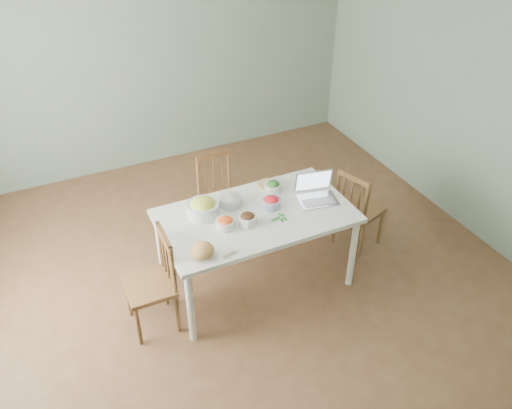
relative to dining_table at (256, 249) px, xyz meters
name	(u,v)px	position (x,y,z in m)	size (l,w,h in m)	color
floor	(240,281)	(-0.14, 0.05, -0.38)	(5.00, 5.00, 0.00)	#4E301C
wall_back	(149,56)	(-0.14, 2.55, 0.97)	(5.00, 0.00, 2.70)	slate
wall_right	(478,99)	(2.36, 0.05, 0.97)	(0.00, 5.00, 2.70)	slate
dining_table	(256,249)	(0.00, 0.00, 0.00)	(1.64, 0.92, 0.77)	white
chair_far	(221,198)	(-0.01, 0.81, 0.05)	(0.39, 0.37, 0.87)	brown
chair_left	(149,284)	(-1.00, -0.10, 0.07)	(0.40, 0.38, 0.90)	brown
chair_right	(360,207)	(1.16, 0.08, 0.05)	(0.39, 0.37, 0.87)	brown
bread_boule	(202,250)	(-0.60, -0.32, 0.44)	(0.18, 0.18, 0.12)	#A3773B
butter_stick	(229,253)	(-0.41, -0.39, 0.40)	(0.11, 0.03, 0.03)	beige
bowl_squash	(203,207)	(-0.41, 0.18, 0.46)	(0.27, 0.27, 0.16)	gold
bowl_carrot	(225,223)	(-0.30, -0.05, 0.43)	(0.16, 0.16, 0.09)	#E53700
bowl_onion	(230,200)	(-0.14, 0.22, 0.44)	(0.19, 0.19, 0.11)	silver
bowl_mushroom	(248,219)	(-0.12, -0.09, 0.43)	(0.15, 0.15, 0.10)	black
bowl_redpep	(271,202)	(0.16, 0.04, 0.43)	(0.17, 0.17, 0.10)	red
bowl_broccoli	(273,186)	(0.29, 0.26, 0.43)	(0.16, 0.16, 0.10)	#2E672A
flatbread	(269,185)	(0.29, 0.35, 0.39)	(0.21, 0.21, 0.02)	tan
basil_bunch	(278,218)	(0.14, -0.14, 0.39)	(0.17, 0.17, 0.02)	#24782D
laptop	(319,190)	(0.57, -0.05, 0.50)	(0.34, 0.28, 0.23)	silver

